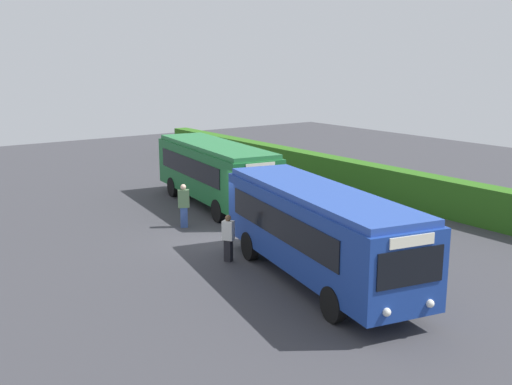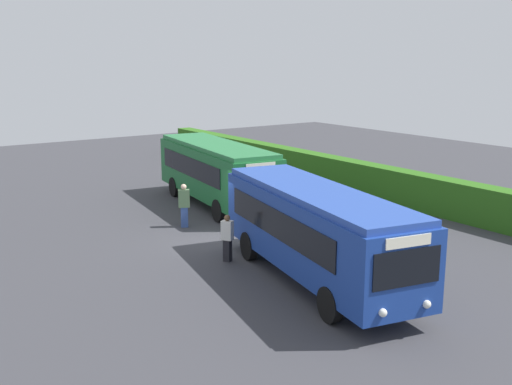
{
  "view_description": "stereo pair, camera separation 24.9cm",
  "coord_description": "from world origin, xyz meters",
  "px_view_note": "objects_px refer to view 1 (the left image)",
  "views": [
    {
      "loc": [
        19.32,
        -12.2,
        6.99
      ],
      "look_at": [
        0.25,
        1.46,
        1.77
      ],
      "focal_mm": 42.77,
      "sensor_mm": 36.0,
      "label": 1
    },
    {
      "loc": [
        19.46,
        -11.99,
        6.99
      ],
      "look_at": [
        0.25,
        1.46,
        1.77
      ],
      "focal_mm": 42.77,
      "sensor_mm": 36.0,
      "label": 2
    }
  ],
  "objects_px": {
    "bus_blue": "(318,229)",
    "person_left": "(237,175)",
    "person_right": "(228,237)",
    "bus_green": "(215,170)",
    "person_center": "(184,205)"
  },
  "relations": [
    {
      "from": "bus_blue",
      "to": "person_left",
      "type": "relative_size",
      "value": 5.39
    },
    {
      "from": "bus_green",
      "to": "bus_blue",
      "type": "relative_size",
      "value": 0.98
    },
    {
      "from": "person_left",
      "to": "person_right",
      "type": "relative_size",
      "value": 1.05
    },
    {
      "from": "bus_green",
      "to": "bus_blue",
      "type": "height_order",
      "value": "bus_blue"
    },
    {
      "from": "bus_blue",
      "to": "person_center",
      "type": "bearing_deg",
      "value": -165.86
    },
    {
      "from": "person_left",
      "to": "person_center",
      "type": "bearing_deg",
      "value": 130.23
    },
    {
      "from": "person_center",
      "to": "bus_green",
      "type": "bearing_deg",
      "value": -25.67
    },
    {
      "from": "bus_blue",
      "to": "person_right",
      "type": "bearing_deg",
      "value": -148.07
    },
    {
      "from": "bus_green",
      "to": "bus_blue",
      "type": "bearing_deg",
      "value": -7.12
    },
    {
      "from": "person_left",
      "to": "person_right",
      "type": "xyz_separation_m",
      "value": [
        9.15,
        -6.48,
        -0.04
      ]
    },
    {
      "from": "person_left",
      "to": "person_right",
      "type": "distance_m",
      "value": 11.22
    },
    {
      "from": "bus_green",
      "to": "person_left",
      "type": "distance_m",
      "value": 3.26
    },
    {
      "from": "bus_blue",
      "to": "person_left",
      "type": "distance_m",
      "value": 13.54
    },
    {
      "from": "person_left",
      "to": "bus_green",
      "type": "bearing_deg",
      "value": 129.72
    },
    {
      "from": "bus_green",
      "to": "person_right",
      "type": "bearing_deg",
      "value": -21.23
    }
  ]
}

